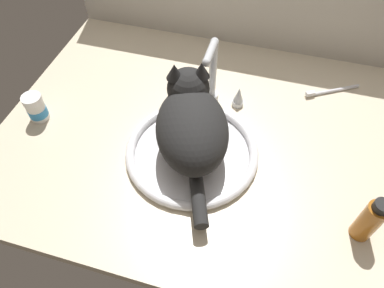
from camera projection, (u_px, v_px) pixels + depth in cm
name	position (u px, v px, depth cm)	size (l,w,h in cm)	color
countertop	(213.00, 138.00, 94.28)	(113.58, 82.14, 3.00)	beige
backsplash_wall	(248.00, 5.00, 107.71)	(113.58, 2.40, 32.77)	beige
sink_basin	(192.00, 151.00, 88.34)	(33.58, 33.58, 2.34)	white
faucet	(212.00, 80.00, 94.46)	(18.65, 11.17, 20.81)	silver
cat	(191.00, 122.00, 82.49)	(24.95, 36.40, 18.35)	black
pill_bottle	(36.00, 108.00, 93.87)	(5.20, 5.20, 8.02)	white
amber_bottle	(370.00, 220.00, 71.17)	(4.35, 4.35, 12.82)	#B2661E
toothbrush	(331.00, 91.00, 102.60)	(15.35, 9.60, 1.70)	silver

